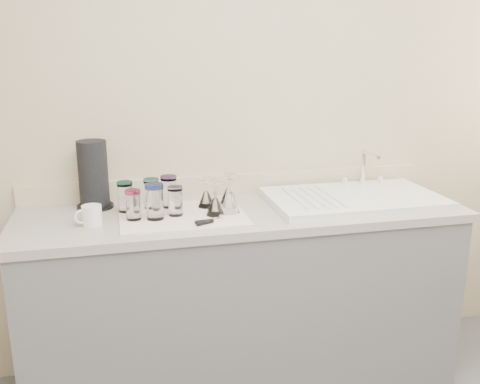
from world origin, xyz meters
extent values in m
cube|color=tan|center=(0.00, 1.50, 1.25)|extent=(3.50, 0.04, 2.50)
cube|color=#5E5F63|center=(0.00, 1.20, 0.43)|extent=(2.00, 0.60, 0.86)
cube|color=gray|center=(0.00, 1.20, 0.88)|extent=(2.06, 0.62, 0.04)
cube|color=white|center=(0.55, 1.20, 0.92)|extent=(0.82, 0.50, 0.03)
cylinder|color=silver|center=(0.69, 1.40, 1.03)|extent=(0.02, 0.02, 0.18)
cylinder|color=silver|center=(0.69, 1.32, 1.10)|extent=(0.02, 0.16, 0.02)
cylinder|color=silver|center=(0.59, 1.40, 0.96)|extent=(0.03, 0.03, 0.04)
cylinder|color=silver|center=(0.79, 1.40, 0.96)|extent=(0.03, 0.03, 0.04)
cube|color=white|center=(-0.29, 1.17, 0.90)|extent=(0.55, 0.42, 0.01)
cylinder|color=white|center=(-0.53, 1.27, 0.97)|extent=(0.07, 0.07, 0.12)
cylinder|color=#108F77|center=(-0.53, 1.27, 1.04)|extent=(0.07, 0.07, 0.02)
cylinder|color=white|center=(-0.41, 1.30, 0.97)|extent=(0.07, 0.07, 0.12)
cylinder|color=#32A6B5|center=(-0.41, 1.30, 1.04)|extent=(0.07, 0.07, 0.02)
cylinder|color=white|center=(-0.33, 1.30, 0.97)|extent=(0.07, 0.07, 0.13)
cylinder|color=#5D3198|center=(-0.33, 1.30, 1.05)|extent=(0.07, 0.07, 0.02)
cylinder|color=white|center=(-0.50, 1.15, 0.97)|extent=(0.06, 0.06, 0.12)
cylinder|color=#E52584|center=(-0.50, 1.15, 1.03)|extent=(0.07, 0.07, 0.02)
cylinder|color=white|center=(-0.41, 1.13, 0.98)|extent=(0.07, 0.07, 0.14)
cylinder|color=blue|center=(-0.41, 1.13, 1.05)|extent=(0.08, 0.08, 0.02)
cylinder|color=white|center=(-0.32, 1.17, 0.97)|extent=(0.06, 0.06, 0.11)
cylinder|color=#B799EA|center=(-0.32, 1.17, 1.03)|extent=(0.07, 0.07, 0.02)
cone|color=white|center=(-0.16, 1.26, 0.94)|extent=(0.08, 0.08, 0.07)
cylinder|color=white|center=(-0.16, 1.26, 1.01)|extent=(0.01, 0.01, 0.06)
cylinder|color=white|center=(-0.16, 1.26, 1.04)|extent=(0.08, 0.08, 0.01)
cone|color=white|center=(-0.05, 1.29, 0.94)|extent=(0.08, 0.08, 0.07)
cylinder|color=white|center=(-0.05, 1.29, 1.01)|extent=(0.01, 0.01, 0.06)
cylinder|color=white|center=(-0.05, 1.29, 1.04)|extent=(0.08, 0.08, 0.01)
cone|color=white|center=(-0.14, 1.13, 0.95)|extent=(0.08, 0.08, 0.08)
cylinder|color=white|center=(-0.14, 1.13, 1.02)|extent=(0.01, 0.01, 0.06)
cylinder|color=white|center=(-0.14, 1.13, 1.05)|extent=(0.08, 0.08, 0.01)
cone|color=white|center=(-0.07, 1.15, 0.95)|extent=(0.09, 0.09, 0.09)
cylinder|color=white|center=(-0.07, 1.15, 1.03)|extent=(0.01, 0.01, 0.07)
cylinder|color=white|center=(-0.07, 1.15, 1.07)|extent=(0.09, 0.09, 0.01)
cube|color=silver|center=(-0.15, 1.04, 0.92)|extent=(0.05, 0.04, 0.02)
cylinder|color=black|center=(-0.20, 1.01, 0.92)|extent=(0.10, 0.05, 0.02)
cylinder|color=black|center=(-0.20, 1.03, 0.92)|extent=(0.10, 0.03, 0.02)
cylinder|color=white|center=(-0.67, 1.14, 0.94)|extent=(0.10, 0.10, 0.09)
torus|color=white|center=(-0.71, 1.13, 0.94)|extent=(0.06, 0.03, 0.06)
cylinder|color=black|center=(-0.67, 1.39, 0.91)|extent=(0.17, 0.17, 0.01)
cylinder|color=black|center=(-0.67, 1.39, 1.06)|extent=(0.13, 0.13, 0.30)
camera|label=1|loc=(-0.56, -1.09, 1.63)|focal=40.00mm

